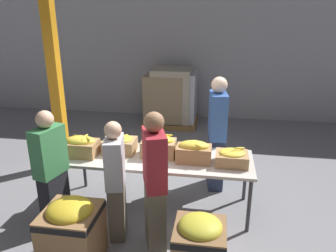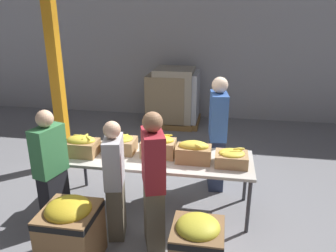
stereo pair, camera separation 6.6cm
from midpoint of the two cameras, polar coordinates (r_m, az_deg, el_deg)
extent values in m
plane|color=gray|center=(4.94, -2.28, -13.74)|extent=(30.00, 30.00, 0.00)
cube|color=#A8A8AD|center=(8.56, 3.52, 14.72)|extent=(16.00, 0.08, 4.00)
cube|color=beige|center=(4.56, -2.41, -5.61)|extent=(2.63, 0.89, 0.04)
cylinder|color=#38383D|center=(4.82, -18.36, -10.51)|extent=(0.05, 0.05, 0.75)
cylinder|color=#38383D|center=(4.36, 13.50, -13.40)|extent=(0.05, 0.05, 0.75)
cylinder|color=#38383D|center=(5.42, -14.74, -6.63)|extent=(0.05, 0.05, 0.75)
cylinder|color=#38383D|center=(5.02, 12.93, -8.68)|extent=(0.05, 0.05, 0.75)
cube|color=#A37A4C|center=(4.73, -15.25, -3.75)|extent=(0.45, 0.33, 0.21)
ellipsoid|color=yellow|center=(4.68, -15.38, -2.49)|extent=(0.41, 0.26, 0.12)
ellipsoid|color=yellow|center=(4.63, -14.33, -2.03)|extent=(0.19, 0.19, 0.05)
ellipsoid|color=yellow|center=(4.66, -14.65, -1.85)|extent=(0.05, 0.21, 0.04)
ellipsoid|color=yellow|center=(4.73, -15.84, -1.77)|extent=(0.18, 0.10, 0.05)
ellipsoid|color=yellow|center=(4.73, -15.63, -1.85)|extent=(0.05, 0.15, 0.04)
cube|color=tan|center=(4.71, -8.76, -3.39)|extent=(0.44, 0.34, 0.20)
ellipsoid|color=gold|center=(4.68, -8.82, -2.22)|extent=(0.37, 0.31, 0.08)
ellipsoid|color=gold|center=(4.68, -7.93, -1.77)|extent=(0.10, 0.16, 0.04)
ellipsoid|color=gold|center=(4.63, -8.46, -2.10)|extent=(0.15, 0.09, 0.05)
ellipsoid|color=gold|center=(4.58, -9.13, -2.28)|extent=(0.18, 0.12, 0.05)
cube|color=tan|center=(4.54, -2.06, -3.87)|extent=(0.46, 0.31, 0.23)
ellipsoid|color=yellow|center=(4.49, -2.08, -2.43)|extent=(0.42, 0.25, 0.12)
ellipsoid|color=yellow|center=(4.52, -0.62, -1.65)|extent=(0.17, 0.08, 0.04)
ellipsoid|color=yellow|center=(4.54, -0.37, -1.84)|extent=(0.09, 0.17, 0.04)
cube|color=#A37A4C|center=(4.39, 4.07, -4.87)|extent=(0.46, 0.28, 0.22)
ellipsoid|color=yellow|center=(4.34, 4.11, -3.45)|extent=(0.40, 0.23, 0.14)
ellipsoid|color=yellow|center=(4.39, 5.04, -2.87)|extent=(0.19, 0.17, 0.04)
ellipsoid|color=yellow|center=(4.25, 4.70, -3.44)|extent=(0.17, 0.15, 0.05)
cube|color=tan|center=(4.37, 10.60, -5.64)|extent=(0.42, 0.34, 0.16)
ellipsoid|color=yellow|center=(4.34, 10.67, -4.61)|extent=(0.33, 0.29, 0.08)
ellipsoid|color=yellow|center=(4.37, 11.89, -3.88)|extent=(0.17, 0.10, 0.05)
ellipsoid|color=yellow|center=(4.31, 11.24, -4.32)|extent=(0.19, 0.11, 0.06)
ellipsoid|color=yellow|center=(4.31, 9.63, -4.42)|extent=(0.18, 0.18, 0.05)
cube|color=#6B604C|center=(4.04, -2.72, -15.28)|extent=(0.33, 0.43, 0.80)
cube|color=maroon|center=(3.67, -2.90, -5.87)|extent=(0.36, 0.50, 0.66)
sphere|color=#896042|center=(3.51, -3.02, 0.69)|extent=(0.23, 0.23, 0.23)
cube|color=black|center=(4.61, -19.44, -12.05)|extent=(0.28, 0.40, 0.75)
cube|color=#387A47|center=(4.31, -20.45, -4.18)|extent=(0.32, 0.47, 0.62)
sphere|color=#DBAD89|center=(4.16, -21.12, 1.11)|extent=(0.21, 0.21, 0.21)
cube|color=#2D3856|center=(5.30, 7.88, -6.20)|extent=(0.27, 0.43, 0.85)
cube|color=#2D5199|center=(5.01, 8.29, 1.83)|extent=(0.30, 0.51, 0.70)
sphere|color=beige|center=(4.89, 8.56, 7.10)|extent=(0.24, 0.24, 0.24)
cube|color=#6B604C|center=(4.26, -9.23, -14.20)|extent=(0.25, 0.38, 0.72)
cube|color=#B2B2B7|center=(3.93, -9.74, -6.18)|extent=(0.28, 0.44, 0.60)
sphere|color=#DBAD89|center=(3.78, -10.09, -0.71)|extent=(0.20, 0.20, 0.20)
cube|color=olive|center=(3.97, -16.72, -18.01)|extent=(0.59, 0.59, 0.67)
cube|color=black|center=(3.81, -17.14, -14.64)|extent=(0.59, 0.59, 0.07)
ellipsoid|color=gold|center=(3.78, -17.24, -13.81)|extent=(0.50, 0.50, 0.21)
cube|color=olive|center=(3.68, 4.91, -21.09)|extent=(0.53, 0.53, 0.63)
cube|color=black|center=(3.52, 5.03, -17.90)|extent=(0.54, 0.54, 0.07)
ellipsoid|color=gold|center=(3.48, 5.07, -17.05)|extent=(0.45, 0.45, 0.19)
cube|color=orange|center=(5.86, -19.79, 11.47)|extent=(0.18, 0.18, 4.00)
cube|color=olive|center=(8.24, 0.49, 0.79)|extent=(1.00, 1.00, 0.13)
cube|color=#A39984|center=(8.04, 0.50, 5.54)|extent=(0.92, 0.92, 1.28)
cube|color=olive|center=(8.26, -0.66, 0.84)|extent=(1.02, 1.02, 0.13)
cube|color=#897556|center=(8.08, -0.68, 5.07)|extent=(0.94, 0.94, 1.13)
cube|color=olive|center=(8.29, 1.21, 0.90)|extent=(1.05, 1.05, 0.13)
cube|color=#B2B7C1|center=(8.10, 1.25, 5.29)|extent=(0.96, 0.96, 1.18)
camera|label=1|loc=(0.03, -90.41, -0.15)|focal=35.00mm
camera|label=2|loc=(0.03, 89.59, 0.15)|focal=35.00mm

